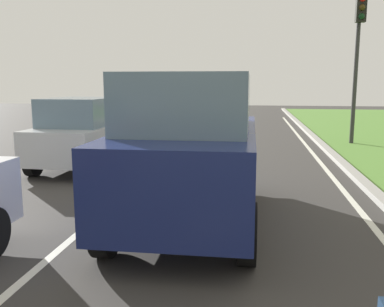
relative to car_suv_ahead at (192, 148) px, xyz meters
name	(u,v)px	position (x,y,z in m)	size (l,w,h in m)	color
ground_plane	(185,165)	(-0.85, 4.53, -1.17)	(60.00, 60.00, 0.00)	#383533
lane_line_center	(159,164)	(-1.55, 4.53, -1.16)	(0.12, 32.00, 0.01)	silver
lane_line_right_edge	(325,169)	(2.75, 4.53, -1.16)	(0.12, 32.00, 0.01)	silver
curb_right	(346,167)	(3.25, 4.53, -1.11)	(0.24, 48.00, 0.12)	#9E9B93
car_suv_ahead	(192,148)	(0.00, 0.00, 0.00)	(1.99, 4.51, 2.28)	navy
car_hatchback_far	(84,133)	(-3.33, 3.82, -0.28)	(1.81, 3.74, 1.78)	#B7BABF
traffic_light_near_right	(358,40)	(4.33, 8.88, 2.39)	(0.32, 0.50, 5.28)	#2D2D2D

